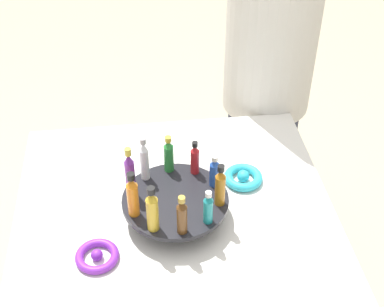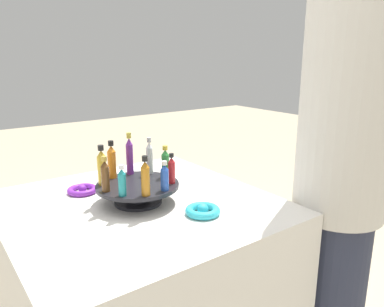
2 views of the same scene
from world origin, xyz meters
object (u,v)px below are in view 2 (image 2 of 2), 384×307
bottle_amber (145,177)px  bottle_teal (122,182)px  ribbon_bow_teal (203,210)px  bottle_blue (165,177)px  person_figure (340,172)px  bottle_orange (112,161)px  display_stand (138,190)px  bottle_red (172,170)px  bottle_green (165,163)px  ribbon_bow_purple (82,190)px  bottle_purple (130,155)px  bottle_clear (150,157)px  bottle_brown (105,175)px  bottle_gold (102,167)px

bottle_amber → bottle_teal: 0.07m
ribbon_bow_teal → bottle_blue: bearing=-141.7°
person_figure → bottle_orange: bearing=-4.9°
person_figure → bottle_blue: bearing=6.4°
display_stand → bottle_red: bottle_red is taller
ribbon_bow_teal → person_figure: size_ratio=0.06×
ribbon_bow_teal → bottle_green: bearing=-179.0°
bottle_teal → person_figure: 0.71m
person_figure → bottle_teal: bearing=8.5°
bottle_teal → ribbon_bow_teal: bottle_teal is taller
bottle_blue → person_figure: bearing=63.1°
display_stand → bottle_green: (-0.01, 0.11, 0.07)m
bottle_green → ribbon_bow_teal: bearing=1.0°
bottle_red → ribbon_bow_purple: size_ratio=0.95×
bottle_green → bottle_teal: (0.07, -0.20, -0.01)m
bottle_purple → bottle_orange: size_ratio=1.14×
bottle_amber → bottle_clear: size_ratio=0.94×
bottle_amber → bottle_blue: 0.07m
bottle_green → bottle_purple: (-0.10, -0.08, 0.02)m
display_stand → bottle_blue: bottle_blue is taller
bottle_green → bottle_clear: 0.07m
bottle_red → ribbon_bow_teal: size_ratio=0.93×
bottle_brown → bottle_teal: 0.07m
bottle_red → bottle_gold: bottle_gold is taller
bottle_amber → bottle_purple: (-0.21, 0.06, 0.01)m
bottle_red → bottle_purple: bottle_purple is taller
display_stand → person_figure: size_ratio=0.15×
bottle_amber → bottle_orange: bearing=-177.2°
bottle_purple → ribbon_bow_teal: bottle_purple is taller
bottle_amber → bottle_blue: bottle_amber is taller
bottle_clear → ribbon_bow_purple: (-0.13, -0.20, -0.12)m
bottle_blue → ribbon_bow_teal: 0.15m
ribbon_bow_purple → display_stand: bearing=29.9°
bottle_blue → ribbon_bow_purple: bearing=-153.1°
bottle_amber → bottle_clear: bottle_clear is taller
bottle_purple → ribbon_bow_teal: bearing=15.6°
bottle_clear → bottle_gold: bearing=-87.2°
ribbon_bow_purple → person_figure: size_ratio=0.06×
bottle_red → ribbon_bow_teal: bottle_red is taller
bottle_green → bottle_gold: size_ratio=0.84×
bottle_green → bottle_gold: bearing=-105.2°
ribbon_bow_purple → person_figure: (0.57, 0.67, 0.08)m
bottle_brown → ribbon_bow_purple: bottle_brown is taller
bottle_blue → display_stand: bearing=-159.2°
bottle_green → bottle_gold: bottle_gold is taller
bottle_purple → display_stand: bearing=-15.2°
bottle_green → bottle_clear: size_ratio=0.84×
bottle_amber → bottle_green: bearing=128.8°
bottle_blue → bottle_teal: size_ratio=0.98×
bottle_teal → bottle_orange: bearing=164.8°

